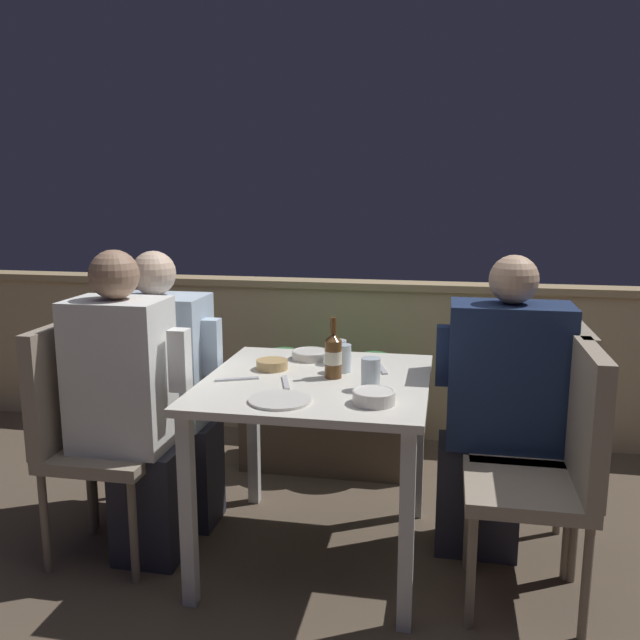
% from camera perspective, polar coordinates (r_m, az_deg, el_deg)
% --- Properties ---
extents(ground_plane, '(16.00, 16.00, 0.00)m').
position_cam_1_polar(ground_plane, '(2.94, -0.27, -19.11)').
color(ground_plane, brown).
extents(parapet_wall, '(9.00, 0.18, 0.93)m').
position_cam_1_polar(parapet_wall, '(4.09, 3.60, -3.14)').
color(parapet_wall, tan).
rests_on(parapet_wall, ground_plane).
extents(dining_table, '(0.87, 0.92, 0.75)m').
position_cam_1_polar(dining_table, '(2.68, -0.28, -7.05)').
color(dining_table, silver).
rests_on(dining_table, ground_plane).
extents(planter_hedge, '(0.89, 0.47, 0.64)m').
position_cam_1_polar(planter_hedge, '(3.63, 0.67, -6.87)').
color(planter_hedge, brown).
rests_on(planter_hedge, ground_plane).
extents(chair_left_near, '(0.43, 0.43, 0.95)m').
position_cam_1_polar(chair_left_near, '(2.89, -19.32, -7.94)').
color(chair_left_near, gray).
rests_on(chair_left_near, ground_plane).
extents(person_white_polo, '(0.47, 0.26, 1.25)m').
position_cam_1_polar(person_white_polo, '(2.78, -15.72, -7.09)').
color(person_white_polo, '#282833').
rests_on(person_white_polo, ground_plane).
extents(chair_left_far, '(0.43, 0.43, 0.95)m').
position_cam_1_polar(chair_left_far, '(3.15, -16.22, -6.22)').
color(chair_left_far, gray).
rests_on(chair_left_far, ground_plane).
extents(person_blue_shirt, '(0.50, 0.26, 1.22)m').
position_cam_1_polar(person_blue_shirt, '(3.05, -12.80, -5.77)').
color(person_blue_shirt, '#282833').
rests_on(person_blue_shirt, ground_plane).
extents(chair_right_near, '(0.43, 0.43, 0.95)m').
position_cam_1_polar(chair_right_near, '(2.52, 19.44, -10.81)').
color(chair_right_near, gray).
rests_on(chair_right_near, ground_plane).
extents(chair_right_far, '(0.43, 0.43, 0.95)m').
position_cam_1_polar(chair_right_far, '(2.86, 18.85, -8.16)').
color(chair_right_far, gray).
rests_on(chair_right_far, ground_plane).
extents(person_navy_jumper, '(0.52, 0.26, 1.23)m').
position_cam_1_polar(person_navy_jumper, '(2.82, 14.75, -7.21)').
color(person_navy_jumper, '#282833').
rests_on(person_navy_jumper, ground_plane).
extents(beer_bottle, '(0.07, 0.07, 0.24)m').
position_cam_1_polar(beer_bottle, '(2.64, 1.12, -2.95)').
color(beer_bottle, brown).
rests_on(beer_bottle, dining_table).
extents(plate_0, '(0.22, 0.22, 0.01)m').
position_cam_1_polar(plate_0, '(2.38, -3.41, -6.75)').
color(plate_0, silver).
rests_on(plate_0, dining_table).
extents(bowl_0, '(0.15, 0.15, 0.05)m').
position_cam_1_polar(bowl_0, '(2.35, 4.57, -6.41)').
color(bowl_0, silver).
rests_on(bowl_0, dining_table).
extents(bowl_1, '(0.16, 0.16, 0.04)m').
position_cam_1_polar(bowl_1, '(2.94, -0.81, -2.89)').
color(bowl_1, beige).
rests_on(bowl_1, dining_table).
extents(bowl_2, '(0.13, 0.13, 0.04)m').
position_cam_1_polar(bowl_2, '(2.78, -4.07, -3.70)').
color(bowl_2, tan).
rests_on(bowl_2, dining_table).
extents(glass_cup_0, '(0.07, 0.07, 0.11)m').
position_cam_1_polar(glass_cup_0, '(2.73, 1.92, -3.24)').
color(glass_cup_0, silver).
rests_on(glass_cup_0, dining_table).
extents(glass_cup_1, '(0.07, 0.07, 0.12)m').
position_cam_1_polar(glass_cup_1, '(2.50, 4.29, -4.54)').
color(glass_cup_1, silver).
rests_on(glass_cup_1, dining_table).
extents(glass_cup_2, '(0.07, 0.07, 0.10)m').
position_cam_1_polar(glass_cup_2, '(2.86, 1.51, -2.70)').
color(glass_cup_2, silver).
rests_on(glass_cup_2, dining_table).
extents(fork_0, '(0.16, 0.09, 0.01)m').
position_cam_1_polar(fork_0, '(2.64, -7.02, -4.96)').
color(fork_0, silver).
rests_on(fork_0, dining_table).
extents(fork_1, '(0.07, 0.17, 0.01)m').
position_cam_1_polar(fork_1, '(2.79, 5.18, -4.06)').
color(fork_1, silver).
rests_on(fork_1, dining_table).
extents(fork_2, '(0.07, 0.17, 0.01)m').
position_cam_1_polar(fork_2, '(2.59, -2.91, -5.26)').
color(fork_2, silver).
rests_on(fork_2, dining_table).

